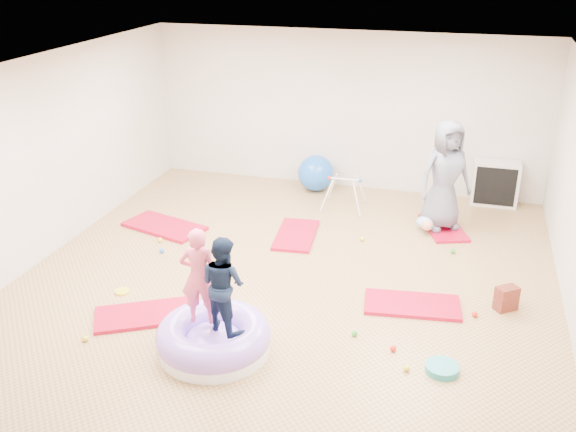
# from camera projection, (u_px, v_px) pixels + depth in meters

# --- Properties ---
(room) EXTENTS (7.01, 8.01, 2.81)m
(room) POSITION_uv_depth(u_px,v_px,m) (281.00, 188.00, 7.83)
(room) COLOR #AA8653
(room) RESTS_ON ground
(gym_mat_front_left) EXTENTS (1.30, 1.08, 0.05)m
(gym_mat_front_left) POSITION_uv_depth(u_px,v_px,m) (144.00, 315.00, 7.73)
(gym_mat_front_left) COLOR #AD0124
(gym_mat_front_left) RESTS_ON ground
(gym_mat_mid_left) EXTENTS (1.41, 0.97, 0.05)m
(gym_mat_mid_left) POSITION_uv_depth(u_px,v_px,m) (164.00, 226.00, 10.12)
(gym_mat_mid_left) COLOR #AD0124
(gym_mat_mid_left) RESTS_ON ground
(gym_mat_center_back) EXTENTS (0.68, 1.19, 0.05)m
(gym_mat_center_back) POSITION_uv_depth(u_px,v_px,m) (296.00, 235.00, 9.84)
(gym_mat_center_back) COLOR #AD0124
(gym_mat_center_back) RESTS_ON ground
(gym_mat_right) EXTENTS (1.24, 0.73, 0.05)m
(gym_mat_right) POSITION_uv_depth(u_px,v_px,m) (412.00, 305.00, 7.95)
(gym_mat_right) COLOR #AD0124
(gym_mat_right) RESTS_ON ground
(gym_mat_rear_right) EXTENTS (0.86, 1.18, 0.04)m
(gym_mat_rear_right) POSITION_uv_depth(u_px,v_px,m) (443.00, 228.00, 10.09)
(gym_mat_rear_right) COLOR #AD0124
(gym_mat_rear_right) RESTS_ON ground
(inflatable_cushion) EXTENTS (1.27, 1.27, 0.40)m
(inflatable_cushion) POSITION_uv_depth(u_px,v_px,m) (214.00, 338.00, 7.05)
(inflatable_cushion) COLOR white
(inflatable_cushion) RESTS_ON ground
(child_pink) EXTENTS (0.46, 0.35, 1.12)m
(child_pink) POSITION_uv_depth(u_px,v_px,m) (199.00, 272.00, 6.84)
(child_pink) COLOR #EE5475
(child_pink) RESTS_ON inflatable_cushion
(child_navy) EXTENTS (0.65, 0.59, 1.08)m
(child_navy) POSITION_uv_depth(u_px,v_px,m) (223.00, 280.00, 6.72)
(child_navy) COLOR #0F1A33
(child_navy) RESTS_ON inflatable_cushion
(adult_caregiver) EXTENTS (0.99, 0.91, 1.70)m
(adult_caregiver) POSITION_uv_depth(u_px,v_px,m) (445.00, 175.00, 9.74)
(adult_caregiver) COLOR slate
(adult_caregiver) RESTS_ON gym_mat_rear_right
(infant) EXTENTS (0.36, 0.37, 0.21)m
(infant) POSITION_uv_depth(u_px,v_px,m) (428.00, 223.00, 9.93)
(infant) COLOR #9CC4FE
(infant) RESTS_ON gym_mat_rear_right
(ball_pit_balls) EXTENTS (4.67, 3.55, 0.07)m
(ball_pit_balls) POSITION_uv_depth(u_px,v_px,m) (313.00, 291.00, 8.23)
(ball_pit_balls) COLOR red
(ball_pit_balls) RESTS_ON ground
(exercise_ball_blue) EXTENTS (0.65, 0.65, 0.65)m
(exercise_ball_blue) POSITION_uv_depth(u_px,v_px,m) (316.00, 173.00, 11.54)
(exercise_ball_blue) COLOR blue
(exercise_ball_blue) RESTS_ON ground
(exercise_ball_orange) EXTENTS (0.38, 0.38, 0.38)m
(exercise_ball_orange) POSITION_uv_depth(u_px,v_px,m) (313.00, 180.00, 11.61)
(exercise_ball_orange) COLOR orange
(exercise_ball_orange) RESTS_ON ground
(infant_play_gym) EXTENTS (0.71, 0.67, 0.54)m
(infant_play_gym) POSITION_uv_depth(u_px,v_px,m) (344.00, 188.00, 10.74)
(infant_play_gym) COLOR silver
(infant_play_gym) RESTS_ON ground
(cube_shelf) EXTENTS (0.77, 0.38, 0.77)m
(cube_shelf) POSITION_uv_depth(u_px,v_px,m) (495.00, 183.00, 10.90)
(cube_shelf) COLOR silver
(cube_shelf) RESTS_ON ground
(balance_disc) EXTENTS (0.36, 0.36, 0.08)m
(balance_disc) POSITION_uv_depth(u_px,v_px,m) (442.00, 368.00, 6.74)
(balance_disc) COLOR teal
(balance_disc) RESTS_ON ground
(backpack) EXTENTS (0.31, 0.29, 0.31)m
(backpack) POSITION_uv_depth(u_px,v_px,m) (506.00, 298.00, 7.84)
(backpack) COLOR #9E2916
(backpack) RESTS_ON ground
(yellow_toy) EXTENTS (0.19, 0.19, 0.03)m
(yellow_toy) POSITION_uv_depth(u_px,v_px,m) (122.00, 292.00, 8.26)
(yellow_toy) COLOR yellow
(yellow_toy) RESTS_ON ground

